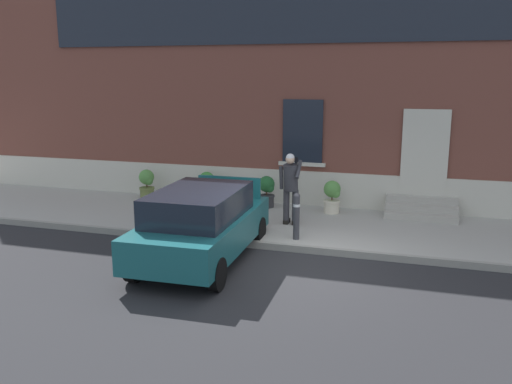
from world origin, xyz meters
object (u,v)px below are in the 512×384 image
Objects in this scene: planter_olive at (147,183)px; planter_charcoal at (267,191)px; hatchback_car_teal at (202,223)px; bollard_near_person at (296,214)px; planter_terracotta at (207,186)px; person_on_phone at (291,184)px; planter_cream at (332,196)px.

planter_olive is 3.62m from planter_charcoal.
hatchback_car_teal is 3.93× the size of bollard_near_person.
hatchback_car_teal reaches higher than planter_terracotta.
person_on_phone is 2.03× the size of planter_terracotta.
planter_terracotta is at bearing 175.65° from planter_charcoal.
planter_charcoal is 1.81m from planter_cream.
planter_cream is at bearing 81.41° from bollard_near_person.
person_on_phone is 2.03× the size of planter_olive.
hatchback_car_teal is at bearing -69.20° from planter_terracotta.
planter_olive is 1.00× the size of planter_terracotta.
bollard_near_person is at bearing 43.44° from hatchback_car_teal.
bollard_near_person is at bearing -40.79° from planter_terracotta.
bollard_near_person is at bearing -98.59° from planter_cream.
planter_cream is at bearing -0.91° from planter_olive.
planter_terracotta is at bearing 175.83° from planter_cream.
planter_olive is at bearing 177.36° from person_on_phone.
planter_olive is (-3.45, 4.13, -0.18)m from hatchback_car_teal.
hatchback_car_teal is 4.78× the size of planter_cream.
person_on_phone reaches higher than hatchback_car_teal.
hatchback_car_teal is 4.78× the size of planter_terracotta.
planter_charcoal is at bearing -4.35° from planter_terracotta.
planter_cream is (1.81, -0.13, 0.00)m from planter_charcoal.
person_on_phone is at bearing -118.96° from planter_cream.
planter_charcoal is 1.00× the size of planter_cream.
planter_charcoal is at bearing 118.26° from bollard_near_person.
planter_terracotta and planter_charcoal have the same top height.
bollard_near_person is at bearing -27.40° from planter_olive.
person_on_phone is 3.34m from planter_terracotta.
bollard_near_person reaches higher than planter_olive.
planter_cream is (5.43, -0.09, 0.00)m from planter_olive.
hatchback_car_teal reaches higher than planter_cream.
person_on_phone reaches higher than bollard_near_person.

